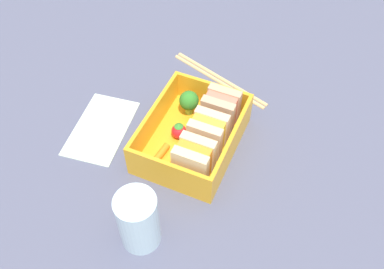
{
  "coord_description": "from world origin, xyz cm",
  "views": [
    {
      "loc": [
        38.72,
        16.83,
        54.87
      ],
      "look_at": [
        0.0,
        0.0,
        2.7
      ],
      "focal_mm": 40.0,
      "sensor_mm": 36.0,
      "label": 1
    }
  ],
  "objects_px": {
    "sandwich_left": "(221,110)",
    "drinking_glass": "(140,221)",
    "sandwich_center_left": "(208,133)",
    "chopstick_pair": "(219,78)",
    "sandwich_center": "(194,160)",
    "carrot_stick_far_left": "(159,156)",
    "broccoli_floret": "(189,101)",
    "folded_napkin": "(101,128)",
    "strawberry_far_left": "(178,132)"
  },
  "relations": [
    {
      "from": "strawberry_far_left",
      "to": "chopstick_pair",
      "type": "bearing_deg",
      "value": 176.96
    },
    {
      "from": "sandwich_center",
      "to": "chopstick_pair",
      "type": "height_order",
      "value": "sandwich_center"
    },
    {
      "from": "sandwich_center_left",
      "to": "chopstick_pair",
      "type": "bearing_deg",
      "value": -165.57
    },
    {
      "from": "strawberry_far_left",
      "to": "chopstick_pair",
      "type": "distance_m",
      "value": 0.16
    },
    {
      "from": "sandwich_center_left",
      "to": "drinking_glass",
      "type": "height_order",
      "value": "drinking_glass"
    },
    {
      "from": "carrot_stick_far_left",
      "to": "folded_napkin",
      "type": "relative_size",
      "value": 0.35
    },
    {
      "from": "sandwich_center",
      "to": "drinking_glass",
      "type": "xyz_separation_m",
      "value": [
        0.12,
        -0.02,
        0.0
      ]
    },
    {
      "from": "sandwich_center",
      "to": "carrot_stick_far_left",
      "type": "height_order",
      "value": "sandwich_center"
    },
    {
      "from": "sandwich_center_left",
      "to": "broccoli_floret",
      "type": "height_order",
      "value": "sandwich_center_left"
    },
    {
      "from": "drinking_glass",
      "to": "sandwich_left",
      "type": "bearing_deg",
      "value": 173.91
    },
    {
      "from": "carrot_stick_far_left",
      "to": "folded_napkin",
      "type": "bearing_deg",
      "value": -101.59
    },
    {
      "from": "broccoli_floret",
      "to": "folded_napkin",
      "type": "relative_size",
      "value": 0.32
    },
    {
      "from": "strawberry_far_left",
      "to": "drinking_glass",
      "type": "relative_size",
      "value": 0.32
    },
    {
      "from": "sandwich_center_left",
      "to": "sandwich_left",
      "type": "bearing_deg",
      "value": 180.0
    },
    {
      "from": "broccoli_floret",
      "to": "chopstick_pair",
      "type": "relative_size",
      "value": 0.22
    },
    {
      "from": "strawberry_far_left",
      "to": "drinking_glass",
      "type": "distance_m",
      "value": 0.17
    },
    {
      "from": "folded_napkin",
      "to": "sandwich_center_left",
      "type": "bearing_deg",
      "value": 98.99
    },
    {
      "from": "broccoli_floret",
      "to": "drinking_glass",
      "type": "relative_size",
      "value": 0.47
    },
    {
      "from": "broccoli_floret",
      "to": "sandwich_left",
      "type": "bearing_deg",
      "value": 90.42
    },
    {
      "from": "sandwich_center",
      "to": "drinking_glass",
      "type": "distance_m",
      "value": 0.12
    },
    {
      "from": "sandwich_center_left",
      "to": "chopstick_pair",
      "type": "distance_m",
      "value": 0.17
    },
    {
      "from": "strawberry_far_left",
      "to": "chopstick_pair",
      "type": "relative_size",
      "value": 0.15
    },
    {
      "from": "strawberry_far_left",
      "to": "folded_napkin",
      "type": "xyz_separation_m",
      "value": [
        0.02,
        -0.13,
        -0.02
      ]
    },
    {
      "from": "sandwich_left",
      "to": "chopstick_pair",
      "type": "distance_m",
      "value": 0.12
    },
    {
      "from": "broccoli_floret",
      "to": "folded_napkin",
      "type": "distance_m",
      "value": 0.15
    },
    {
      "from": "sandwich_left",
      "to": "carrot_stick_far_left",
      "type": "bearing_deg",
      "value": -29.25
    },
    {
      "from": "sandwich_left",
      "to": "broccoli_floret",
      "type": "bearing_deg",
      "value": -89.58
    },
    {
      "from": "sandwich_center_left",
      "to": "carrot_stick_far_left",
      "type": "height_order",
      "value": "sandwich_center_left"
    },
    {
      "from": "strawberry_far_left",
      "to": "chopstick_pair",
      "type": "height_order",
      "value": "strawberry_far_left"
    },
    {
      "from": "sandwich_left",
      "to": "drinking_glass",
      "type": "bearing_deg",
      "value": -6.09
    },
    {
      "from": "sandwich_center_left",
      "to": "drinking_glass",
      "type": "relative_size",
      "value": 0.65
    },
    {
      "from": "sandwich_left",
      "to": "strawberry_far_left",
      "type": "relative_size",
      "value": 2.05
    },
    {
      "from": "folded_napkin",
      "to": "sandwich_center",
      "type": "bearing_deg",
      "value": 82.03
    },
    {
      "from": "chopstick_pair",
      "to": "sandwich_center_left",
      "type": "bearing_deg",
      "value": 14.43
    },
    {
      "from": "broccoli_floret",
      "to": "strawberry_far_left",
      "type": "bearing_deg",
      "value": 5.79
    },
    {
      "from": "sandwich_center",
      "to": "folded_napkin",
      "type": "relative_size",
      "value": 0.44
    },
    {
      "from": "sandwich_center_left",
      "to": "sandwich_center",
      "type": "bearing_deg",
      "value": 0.0
    },
    {
      "from": "chopstick_pair",
      "to": "drinking_glass",
      "type": "xyz_separation_m",
      "value": [
        0.33,
        0.02,
        0.04
      ]
    },
    {
      "from": "folded_napkin",
      "to": "carrot_stick_far_left",
      "type": "bearing_deg",
      "value": 78.41
    },
    {
      "from": "chopstick_pair",
      "to": "drinking_glass",
      "type": "bearing_deg",
      "value": 2.84
    },
    {
      "from": "sandwich_left",
      "to": "drinking_glass",
      "type": "distance_m",
      "value": 0.23
    },
    {
      "from": "carrot_stick_far_left",
      "to": "sandwich_center",
      "type": "bearing_deg",
      "value": 89.47
    },
    {
      "from": "sandwich_left",
      "to": "broccoli_floret",
      "type": "height_order",
      "value": "sandwich_left"
    },
    {
      "from": "sandwich_left",
      "to": "sandwich_center",
      "type": "distance_m",
      "value": 0.11
    },
    {
      "from": "drinking_glass",
      "to": "sandwich_center",
      "type": "bearing_deg",
      "value": 168.64
    },
    {
      "from": "strawberry_far_left",
      "to": "sandwich_center",
      "type": "bearing_deg",
      "value": 44.69
    },
    {
      "from": "sandwich_left",
      "to": "drinking_glass",
      "type": "height_order",
      "value": "drinking_glass"
    },
    {
      "from": "broccoli_floret",
      "to": "chopstick_pair",
      "type": "bearing_deg",
      "value": 172.27
    },
    {
      "from": "sandwich_left",
      "to": "chopstick_pair",
      "type": "xyz_separation_m",
      "value": [
        -0.11,
        -0.04,
        -0.04
      ]
    },
    {
      "from": "strawberry_far_left",
      "to": "carrot_stick_far_left",
      "type": "distance_m",
      "value": 0.05
    }
  ]
}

